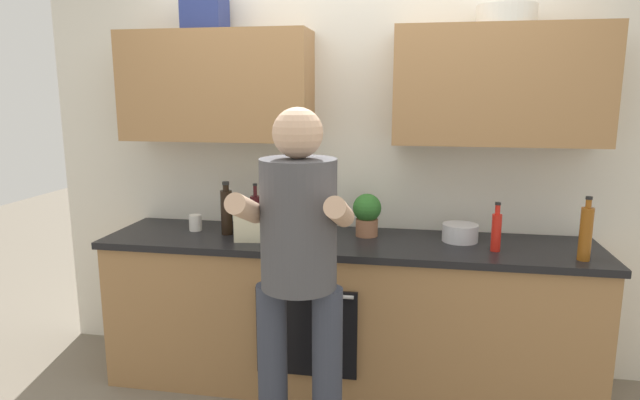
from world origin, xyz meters
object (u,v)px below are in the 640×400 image
at_px(potted_herb, 367,213).
at_px(bottle_soda, 298,215).
at_px(bottle_hotsauce, 496,231).
at_px(mixing_bowl, 460,233).
at_px(bottle_vinegar, 318,230).
at_px(grocery_bag_rice, 257,224).
at_px(bottle_syrup, 586,233).
at_px(bottle_wine, 256,211).
at_px(bottle_soy, 226,211).
at_px(cup_coffee, 195,223).
at_px(person_standing, 299,263).

bearing_deg(potted_herb, bottle_soda, -178.66).
height_order(bottle_hotsauce, mixing_bowl, bottle_hotsauce).
height_order(bottle_vinegar, grocery_bag_rice, bottle_vinegar).
relative_size(bottle_syrup, bottle_wine, 1.17).
height_order(bottle_soda, bottle_hotsauce, bottle_soda).
bearing_deg(potted_herb, bottle_soy, -172.20).
xyz_separation_m(bottle_syrup, potted_herb, (-1.13, 0.29, -0.01)).
bearing_deg(cup_coffee, bottle_soda, 4.64).
bearing_deg(bottle_wine, mixing_bowl, -4.64).
bearing_deg(bottle_vinegar, bottle_wine, 142.80).
bearing_deg(cup_coffee, potted_herb, 3.33).
distance_m(bottle_hotsauce, grocery_bag_rice, 1.34).
bearing_deg(bottle_soy, bottle_hotsauce, -3.04).
relative_size(bottle_soy, potted_herb, 1.26).
bearing_deg(mixing_bowl, bottle_vinegar, -162.17).
bearing_deg(bottle_soy, bottle_vinegar, -15.44).
xyz_separation_m(bottle_vinegar, potted_herb, (0.24, 0.28, 0.05)).
distance_m(potted_herb, grocery_bag_rice, 0.65).
bearing_deg(bottle_soy, bottle_wine, 57.34).
bearing_deg(bottle_vinegar, bottle_syrup, -0.46).
height_order(mixing_bowl, potted_herb, potted_herb).
distance_m(bottle_hotsauce, mixing_bowl, 0.25).
bearing_deg(bottle_wine, grocery_bag_rice, -71.70).
xyz_separation_m(bottle_vinegar, bottle_hotsauce, (0.96, 0.08, 0.02)).
distance_m(person_standing, bottle_soy, 0.97).
relative_size(person_standing, bottle_soy, 5.24).
bearing_deg(bottle_soda, mixing_bowl, -0.87).
bearing_deg(person_standing, potted_herb, 75.61).
bearing_deg(person_standing, bottle_hotsauce, 35.82).
distance_m(bottle_vinegar, bottle_syrup, 1.38).
xyz_separation_m(person_standing, mixing_bowl, (0.76, 0.85, -0.04)).
height_order(bottle_soy, grocery_bag_rice, bottle_soy).
height_order(person_standing, cup_coffee, person_standing).
height_order(bottle_hotsauce, bottle_wine, bottle_wine).
bearing_deg(bottle_soda, cup_coffee, -175.36).
bearing_deg(bottle_syrup, bottle_soda, 169.87).
bearing_deg(bottle_syrup, mixing_bowl, 156.14).
bearing_deg(person_standing, bottle_soy, 128.72).
bearing_deg(bottle_vinegar, person_standing, -88.06).
distance_m(person_standing, bottle_vinegar, 0.60).
height_order(person_standing, bottle_soda, person_standing).
bearing_deg(potted_herb, grocery_bag_rice, -165.03).
bearing_deg(grocery_bag_rice, bottle_vinegar, -15.74).
xyz_separation_m(bottle_wine, potted_herb, (0.71, -0.08, 0.03)).
height_order(bottle_syrup, cup_coffee, bottle_syrup).
xyz_separation_m(bottle_soda, potted_herb, (0.42, 0.01, 0.02)).
relative_size(bottle_hotsauce, cup_coffee, 2.71).
bearing_deg(cup_coffee, person_standing, -44.30).
height_order(bottle_soy, bottle_syrup, bottle_syrup).
bearing_deg(bottle_syrup, grocery_bag_rice, 176.13).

